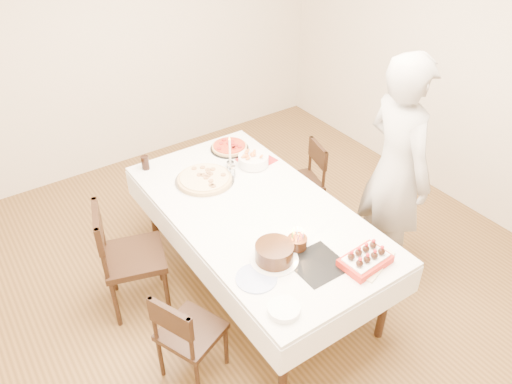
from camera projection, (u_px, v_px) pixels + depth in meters
floor at (269, 288)px, 4.03m from camera, size 5.00×5.00×0.00m
wall_back at (123, 38)px, 4.92m from camera, size 4.50×0.04×2.70m
wall_right at (484, 68)px, 4.28m from camera, size 0.04×5.00×2.70m
dining_table at (256, 248)px, 3.86m from camera, size 1.54×2.32×0.75m
chair_right_savory at (300, 183)px, 4.56m from camera, size 0.48×0.48×0.77m
chair_left_savory at (134, 257)px, 3.65m from camera, size 0.59×0.59×0.93m
chair_left_dessert at (191, 332)px, 3.20m from camera, size 0.52×0.52×0.77m
person at (396, 171)px, 3.73m from camera, size 0.56×0.75×1.86m
pizza_white at (205, 179)px, 3.93m from camera, size 0.57×0.57×0.04m
pizza_pepperoni at (229, 147)px, 4.33m from camera, size 0.38×0.38×0.04m
red_placemat at (257, 160)px, 4.20m from camera, size 0.30×0.30×0.01m
pasta_bowl at (253, 160)px, 4.11m from camera, size 0.33×0.33×0.08m
taper_candle at (230, 152)px, 4.02m from camera, size 0.07×0.07×0.29m
shaker_pair at (233, 172)px, 3.96m from camera, size 0.09×0.09×0.10m
cola_glass at (145, 163)px, 4.05m from camera, size 0.07×0.07×0.12m
layer_cake at (274, 253)px, 3.17m from camera, size 0.39×0.39×0.12m
cake_board at (317, 264)px, 3.18m from camera, size 0.32×0.32×0.01m
birthday_cake at (297, 238)px, 3.26m from camera, size 0.16×0.16×0.14m
strawberry_box at (365, 260)px, 3.16m from camera, size 0.33×0.23×0.08m
box_lid at (368, 261)px, 3.20m from camera, size 0.39×0.32×0.03m
plate_stack at (284, 309)px, 2.85m from camera, size 0.24×0.24×0.04m
china_plate at (256, 278)px, 3.07m from camera, size 0.28×0.28×0.01m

